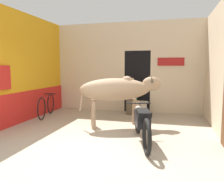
{
  "coord_description": "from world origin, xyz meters",
  "views": [
    {
      "loc": [
        1.55,
        -3.88,
        1.67
      ],
      "look_at": [
        0.04,
        1.86,
        1.01
      ],
      "focal_mm": 35.0,
      "sensor_mm": 36.0,
      "label": 1
    }
  ],
  "objects_px": {
    "bicycle": "(47,106)",
    "shopkeeper_seated": "(131,95)",
    "cow": "(119,90)",
    "motorcycle_near": "(142,122)",
    "plastic_stool": "(143,108)"
  },
  "relations": [
    {
      "from": "shopkeeper_seated",
      "to": "bicycle",
      "type": "bearing_deg",
      "value": -157.43
    },
    {
      "from": "bicycle",
      "to": "plastic_stool",
      "type": "xyz_separation_m",
      "value": [
        3.11,
        1.15,
        -0.13
      ]
    },
    {
      "from": "motorcycle_near",
      "to": "plastic_stool",
      "type": "relative_size",
      "value": 4.37
    },
    {
      "from": "cow",
      "to": "bicycle",
      "type": "height_order",
      "value": "cow"
    },
    {
      "from": "bicycle",
      "to": "shopkeeper_seated",
      "type": "relative_size",
      "value": 1.27
    },
    {
      "from": "cow",
      "to": "motorcycle_near",
      "type": "height_order",
      "value": "cow"
    },
    {
      "from": "motorcycle_near",
      "to": "shopkeeper_seated",
      "type": "height_order",
      "value": "shopkeeper_seated"
    },
    {
      "from": "motorcycle_near",
      "to": "shopkeeper_seated",
      "type": "bearing_deg",
      "value": 104.35
    },
    {
      "from": "bicycle",
      "to": "shopkeeper_seated",
      "type": "distance_m",
      "value": 2.92
    },
    {
      "from": "bicycle",
      "to": "cow",
      "type": "bearing_deg",
      "value": -12.28
    },
    {
      "from": "cow",
      "to": "bicycle",
      "type": "xyz_separation_m",
      "value": [
        -2.63,
        0.57,
        -0.67
      ]
    },
    {
      "from": "bicycle",
      "to": "shopkeeper_seated",
      "type": "xyz_separation_m",
      "value": [
        2.68,
        1.12,
        0.31
      ]
    },
    {
      "from": "shopkeeper_seated",
      "to": "plastic_stool",
      "type": "distance_m",
      "value": 0.61
    },
    {
      "from": "motorcycle_near",
      "to": "plastic_stool",
      "type": "distance_m",
      "value": 2.91
    },
    {
      "from": "bicycle",
      "to": "plastic_stool",
      "type": "height_order",
      "value": "bicycle"
    }
  ]
}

